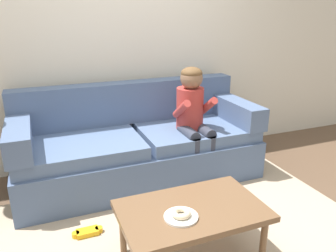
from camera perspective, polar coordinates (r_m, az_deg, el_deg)
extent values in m
plane|color=brown|center=(2.76, 1.08, -16.12)|extent=(10.00, 10.00, 0.00)
cube|color=silver|center=(3.59, -7.82, 15.87)|extent=(8.00, 0.10, 2.80)
cube|color=tan|center=(2.57, 3.37, -18.97)|extent=(2.82, 2.02, 0.01)
cube|color=slate|center=(3.31, -4.80, -6.03)|extent=(2.28, 0.90, 0.38)
cube|color=slate|center=(3.06, -14.90, -3.66)|extent=(1.09, 0.74, 0.12)
cube|color=slate|center=(3.36, 4.64, -0.98)|extent=(1.09, 0.74, 0.12)
cube|color=slate|center=(3.45, -6.77, 4.09)|extent=(2.28, 0.20, 0.41)
cube|color=slate|center=(3.04, -24.08, -1.45)|extent=(0.20, 0.90, 0.22)
cube|color=slate|center=(3.58, 11.13, 2.81)|extent=(0.20, 0.90, 0.22)
cube|color=brown|center=(2.21, 4.08, -14.19)|extent=(0.93, 0.57, 0.04)
cylinder|color=brown|center=(2.35, 15.91, -18.62)|extent=(0.04, 0.04, 0.36)
cylinder|color=brown|center=(2.39, -7.72, -17.34)|extent=(0.04, 0.04, 0.36)
cylinder|color=brown|center=(2.65, 9.88, -13.38)|extent=(0.04, 0.04, 0.36)
cylinder|color=#AD3833|center=(3.23, 3.75, 3.02)|extent=(0.26, 0.26, 0.40)
sphere|color=#846047|center=(3.14, 4.03, 8.13)|extent=(0.21, 0.21, 0.21)
ellipsoid|color=brown|center=(3.13, 4.05, 8.98)|extent=(0.20, 0.20, 0.12)
cylinder|color=#333847|center=(3.12, 3.53, -1.19)|extent=(0.11, 0.30, 0.11)
cylinder|color=#333847|center=(3.09, 4.63, -6.09)|extent=(0.09, 0.09, 0.44)
cube|color=black|center=(3.16, 4.92, -10.55)|extent=(0.10, 0.20, 0.06)
cylinder|color=#AD3833|center=(3.07, 2.31, 2.89)|extent=(0.07, 0.29, 0.23)
cylinder|color=#333847|center=(3.19, 6.13, -0.82)|extent=(0.11, 0.30, 0.11)
cylinder|color=#333847|center=(3.16, 7.25, -5.61)|extent=(0.09, 0.09, 0.44)
cube|color=black|center=(3.23, 7.50, -9.98)|extent=(0.10, 0.20, 0.06)
cylinder|color=#AD3833|center=(3.19, 6.79, 3.37)|extent=(0.07, 0.29, 0.23)
cylinder|color=white|center=(2.10, 2.23, -15.19)|extent=(0.21, 0.21, 0.01)
torus|color=beige|center=(2.09, 2.24, -14.62)|extent=(0.17, 0.17, 0.04)
cube|color=gold|center=(2.68, -13.55, -17.28)|extent=(0.16, 0.09, 0.05)
cylinder|color=gold|center=(2.67, -15.43, -17.55)|extent=(0.06, 0.06, 0.05)
cylinder|color=gold|center=(2.69, -11.68, -17.00)|extent=(0.06, 0.06, 0.05)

